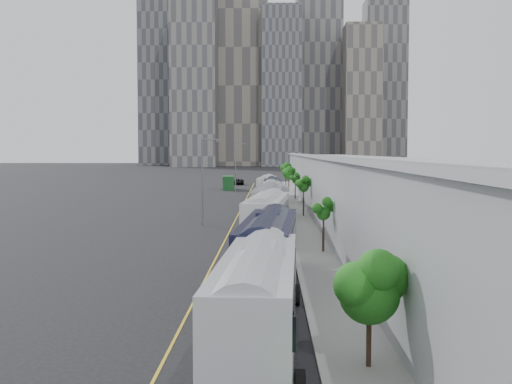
{
  "coord_description": "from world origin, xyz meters",
  "views": [
    {
      "loc": [
        2.33,
        -17.62,
        7.54
      ],
      "look_at": [
        0.74,
        53.93,
        3.0
      ],
      "focal_mm": 45.0,
      "sensor_mm": 36.0,
      "label": 1
    }
  ],
  "objects_px": {
    "bus_0": "(258,309)",
    "bus_2": "(267,221)",
    "bus_5": "(273,192)",
    "bus_6": "(267,188)",
    "street_lamp_far": "(237,164)",
    "suv": "(239,182)",
    "bus_4": "(274,199)",
    "street_lamp_near": "(204,175)",
    "bus_1": "(269,255)",
    "bus_3": "(268,208)",
    "shipping_container": "(228,183)"
  },
  "relations": [
    {
      "from": "suv",
      "to": "bus_6",
      "type": "bearing_deg",
      "value": -80.1
    },
    {
      "from": "bus_5",
      "to": "bus_4",
      "type": "bearing_deg",
      "value": -89.81
    },
    {
      "from": "bus_1",
      "to": "bus_4",
      "type": "distance_m",
      "value": 43.17
    },
    {
      "from": "bus_1",
      "to": "street_lamp_near",
      "type": "relative_size",
      "value": 1.57
    },
    {
      "from": "bus_6",
      "to": "bus_4",
      "type": "bearing_deg",
      "value": -83.95
    },
    {
      "from": "bus_0",
      "to": "bus_4",
      "type": "xyz_separation_m",
      "value": [
        0.91,
        55.47,
        -0.05
      ]
    },
    {
      "from": "bus_1",
      "to": "bus_3",
      "type": "height_order",
      "value": "bus_3"
    },
    {
      "from": "bus_2",
      "to": "bus_5",
      "type": "distance_m",
      "value": 40.55
    },
    {
      "from": "bus_0",
      "to": "bus_3",
      "type": "height_order",
      "value": "bus_3"
    },
    {
      "from": "bus_4",
      "to": "bus_6",
      "type": "xyz_separation_m",
      "value": [
        -1.01,
        26.93,
        -0.1
      ]
    },
    {
      "from": "bus_1",
      "to": "suv",
      "type": "height_order",
      "value": "bus_1"
    },
    {
      "from": "bus_1",
      "to": "street_lamp_far",
      "type": "height_order",
      "value": "street_lamp_far"
    },
    {
      "from": "street_lamp_near",
      "to": "bus_6",
      "type": "bearing_deg",
      "value": 81.36
    },
    {
      "from": "street_lamp_far",
      "to": "suv",
      "type": "bearing_deg",
      "value": 92.08
    },
    {
      "from": "bus_5",
      "to": "street_lamp_near",
      "type": "distance_m",
      "value": 29.61
    },
    {
      "from": "bus_3",
      "to": "suv",
      "type": "height_order",
      "value": "bus_3"
    },
    {
      "from": "bus_4",
      "to": "suv",
      "type": "height_order",
      "value": "bus_4"
    },
    {
      "from": "bus_0",
      "to": "bus_5",
      "type": "bearing_deg",
      "value": 91.96
    },
    {
      "from": "street_lamp_near",
      "to": "shipping_container",
      "type": "xyz_separation_m",
      "value": [
        -1.51,
        60.78,
        -3.75
      ]
    },
    {
      "from": "shipping_container",
      "to": "street_lamp_far",
      "type": "bearing_deg",
      "value": -81.05
    },
    {
      "from": "street_lamp_near",
      "to": "bus_1",
      "type": "bearing_deg",
      "value": -77.14
    },
    {
      "from": "bus_3",
      "to": "bus_6",
      "type": "xyz_separation_m",
      "value": [
        -0.3,
        39.93,
        -0.2
      ]
    },
    {
      "from": "bus_4",
      "to": "bus_2",
      "type": "bearing_deg",
      "value": -94.65
    },
    {
      "from": "bus_1",
      "to": "bus_2",
      "type": "xyz_separation_m",
      "value": [
        -0.17,
        17.19,
        0.02
      ]
    },
    {
      "from": "bus_1",
      "to": "suv",
      "type": "xyz_separation_m",
      "value": [
        -7.07,
        108.63,
        -1.0
      ]
    },
    {
      "from": "bus_1",
      "to": "bus_0",
      "type": "bearing_deg",
      "value": -87.92
    },
    {
      "from": "bus_4",
      "to": "bus_6",
      "type": "bearing_deg",
      "value": 89.09
    },
    {
      "from": "bus_2",
      "to": "shipping_container",
      "type": "distance_m",
      "value": 73.24
    },
    {
      "from": "bus_0",
      "to": "street_lamp_near",
      "type": "bearing_deg",
      "value": 101.25
    },
    {
      "from": "bus_1",
      "to": "bus_5",
      "type": "xyz_separation_m",
      "value": [
        0.43,
        57.73,
        -0.15
      ]
    },
    {
      "from": "bus_5",
      "to": "bus_6",
      "type": "distance_m",
      "value": 12.4
    },
    {
      "from": "bus_4",
      "to": "bus_5",
      "type": "xyz_separation_m",
      "value": [
        -0.12,
        14.56,
        -0.06
      ]
    },
    {
      "from": "bus_2",
      "to": "bus_4",
      "type": "relative_size",
      "value": 1.07
    },
    {
      "from": "street_lamp_near",
      "to": "street_lamp_far",
      "type": "bearing_deg",
      "value": 89.33
    },
    {
      "from": "bus_0",
      "to": "bus_2",
      "type": "xyz_separation_m",
      "value": [
        0.19,
        29.49,
        0.05
      ]
    },
    {
      "from": "bus_1",
      "to": "bus_3",
      "type": "distance_m",
      "value": 30.17
    },
    {
      "from": "bus_0",
      "to": "bus_5",
      "type": "height_order",
      "value": "bus_0"
    },
    {
      "from": "street_lamp_far",
      "to": "bus_3",
      "type": "bearing_deg",
      "value": -83.37
    },
    {
      "from": "bus_5",
      "to": "street_lamp_far",
      "type": "distance_m",
      "value": 24.34
    },
    {
      "from": "street_lamp_near",
      "to": "bus_3",
      "type": "bearing_deg",
      "value": 8.37
    },
    {
      "from": "bus_5",
      "to": "bus_6",
      "type": "xyz_separation_m",
      "value": [
        -0.89,
        12.37,
        -0.04
      ]
    },
    {
      "from": "bus_1",
      "to": "shipping_container",
      "type": "height_order",
      "value": "bus_1"
    },
    {
      "from": "bus_2",
      "to": "shipping_container",
      "type": "xyz_separation_m",
      "value": [
        -8.01,
        72.8,
        -0.36
      ]
    },
    {
      "from": "bus_2",
      "to": "bus_6",
      "type": "distance_m",
      "value": 52.92
    },
    {
      "from": "bus_4",
      "to": "bus_1",
      "type": "bearing_deg",
      "value": -93.79
    },
    {
      "from": "bus_3",
      "to": "bus_2",
      "type": "bearing_deg",
      "value": -87.77
    },
    {
      "from": "bus_3",
      "to": "street_lamp_near",
      "type": "height_order",
      "value": "street_lamp_near"
    },
    {
      "from": "shipping_container",
      "to": "bus_3",
      "type": "bearing_deg",
      "value": -86.5
    },
    {
      "from": "bus_3",
      "to": "bus_4",
      "type": "distance_m",
      "value": 13.02
    },
    {
      "from": "bus_6",
      "to": "suv",
      "type": "bearing_deg",
      "value": 103.64
    }
  ]
}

